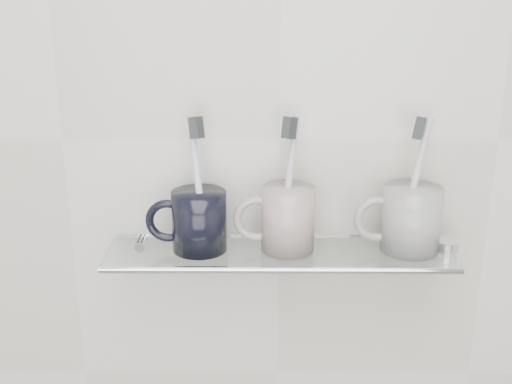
{
  "coord_description": "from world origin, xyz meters",
  "views": [
    {
      "loc": [
        -0.03,
        0.19,
        1.48
      ],
      "look_at": [
        -0.03,
        1.04,
        1.19
      ],
      "focal_mm": 45.0,
      "sensor_mm": 36.0,
      "label": 1
    }
  ],
  "objects_px": {
    "mug_center": "(288,219)",
    "mug_right": "(411,219)",
    "mug_left": "(199,221)",
    "shelf_glass": "(280,253)"
  },
  "relations": [
    {
      "from": "mug_left",
      "to": "mug_right",
      "type": "bearing_deg",
      "value": -22.58
    },
    {
      "from": "mug_left",
      "to": "mug_center",
      "type": "xyz_separation_m",
      "value": [
        0.13,
        0.0,
        0.0
      ]
    },
    {
      "from": "shelf_glass",
      "to": "mug_left",
      "type": "xyz_separation_m",
      "value": [
        -0.12,
        0.0,
        0.05
      ]
    },
    {
      "from": "mug_left",
      "to": "mug_right",
      "type": "height_order",
      "value": "mug_right"
    },
    {
      "from": "mug_left",
      "to": "mug_right",
      "type": "distance_m",
      "value": 0.3
    },
    {
      "from": "mug_center",
      "to": "shelf_glass",
      "type": "bearing_deg",
      "value": -177.96
    },
    {
      "from": "mug_left",
      "to": "mug_center",
      "type": "height_order",
      "value": "mug_center"
    },
    {
      "from": "mug_center",
      "to": "mug_right",
      "type": "xyz_separation_m",
      "value": [
        0.18,
        0.0,
        0.0
      ]
    },
    {
      "from": "shelf_glass",
      "to": "mug_right",
      "type": "bearing_deg",
      "value": 1.52
    },
    {
      "from": "shelf_glass",
      "to": "mug_center",
      "type": "bearing_deg",
      "value": 23.44
    }
  ]
}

